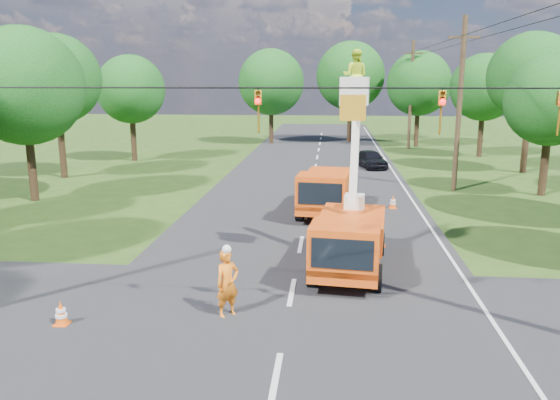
# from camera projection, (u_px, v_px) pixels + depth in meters

# --- Properties ---
(ground) EXTENTS (140.00, 140.00, 0.00)m
(ground) POSITION_uv_depth(u_px,v_px,m) (310.00, 194.00, 31.49)
(ground) COLOR #284414
(ground) RESTS_ON ground
(road_main) EXTENTS (12.00, 100.00, 0.06)m
(road_main) POSITION_uv_depth(u_px,v_px,m) (310.00, 194.00, 31.49)
(road_main) COLOR black
(road_main) RESTS_ON ground
(road_cross) EXTENTS (56.00, 10.00, 0.07)m
(road_cross) POSITION_uv_depth(u_px,v_px,m) (283.00, 338.00, 14.00)
(road_cross) COLOR black
(road_cross) RESTS_ON ground
(edge_line) EXTENTS (0.12, 90.00, 0.02)m
(edge_line) POSITION_uv_depth(u_px,v_px,m) (409.00, 196.00, 30.99)
(edge_line) COLOR silver
(edge_line) RESTS_ON ground
(bucket_truck) EXTENTS (2.82, 5.99, 7.45)m
(bucket_truck) POSITION_uv_depth(u_px,v_px,m) (350.00, 227.00, 18.55)
(bucket_truck) COLOR #EC4E10
(bucket_truck) RESTS_ON ground
(second_truck) EXTENTS (2.98, 6.34, 2.29)m
(second_truck) POSITION_uv_depth(u_px,v_px,m) (327.00, 190.00, 26.67)
(second_truck) COLOR #EC4E10
(second_truck) RESTS_ON ground
(ground_worker) EXTENTS (0.83, 0.81, 1.93)m
(ground_worker) POSITION_uv_depth(u_px,v_px,m) (227.00, 283.00, 15.10)
(ground_worker) COLOR orange
(ground_worker) RESTS_ON ground
(distant_car) EXTENTS (2.68, 4.24, 1.34)m
(distant_car) POSITION_uv_depth(u_px,v_px,m) (371.00, 159.00, 40.67)
(distant_car) COLOR black
(distant_car) RESTS_ON ground
(traffic_cone_2) EXTENTS (0.38, 0.38, 0.71)m
(traffic_cone_2) POSITION_uv_depth(u_px,v_px,m) (351.00, 250.00, 20.06)
(traffic_cone_2) COLOR #F2550C
(traffic_cone_2) RESTS_ON ground
(traffic_cone_3) EXTENTS (0.38, 0.38, 0.71)m
(traffic_cone_3) POSITION_uv_depth(u_px,v_px,m) (381.00, 238.00, 21.55)
(traffic_cone_3) COLOR #F2550C
(traffic_cone_3) RESTS_ON ground
(traffic_cone_4) EXTENTS (0.38, 0.38, 0.71)m
(traffic_cone_4) POSITION_uv_depth(u_px,v_px,m) (61.00, 313.00, 14.64)
(traffic_cone_4) COLOR #F2550C
(traffic_cone_4) RESTS_ON ground
(traffic_cone_7) EXTENTS (0.38, 0.38, 0.71)m
(traffic_cone_7) POSITION_uv_depth(u_px,v_px,m) (393.00, 202.00, 27.85)
(traffic_cone_7) COLOR #F2550C
(traffic_cone_7) RESTS_ON ground
(pole_right_mid) EXTENTS (1.80, 0.30, 10.00)m
(pole_right_mid) POSITION_uv_depth(u_px,v_px,m) (460.00, 104.00, 31.56)
(pole_right_mid) COLOR #4C3823
(pole_right_mid) RESTS_ON ground
(pole_right_far) EXTENTS (1.80, 0.30, 10.00)m
(pole_right_far) POSITION_uv_depth(u_px,v_px,m) (411.00, 94.00, 51.00)
(pole_right_far) COLOR #4C3823
(pole_right_far) RESTS_ON ground
(signal_span) EXTENTS (18.00, 0.29, 1.07)m
(signal_span) POSITION_uv_depth(u_px,v_px,m) (380.00, 107.00, 12.51)
(signal_span) COLOR black
(signal_span) RESTS_ON ground
(tree_left_d) EXTENTS (6.20, 6.20, 9.24)m
(tree_left_d) POSITION_uv_depth(u_px,v_px,m) (24.00, 86.00, 28.61)
(tree_left_d) COLOR #382616
(tree_left_d) RESTS_ON ground
(tree_left_e) EXTENTS (5.80, 5.80, 9.41)m
(tree_left_e) POSITION_uv_depth(u_px,v_px,m) (56.00, 79.00, 35.49)
(tree_left_e) COLOR #382616
(tree_left_e) RESTS_ON ground
(tree_left_f) EXTENTS (5.40, 5.40, 8.40)m
(tree_left_f) POSITION_uv_depth(u_px,v_px,m) (131.00, 89.00, 43.26)
(tree_left_f) COLOR #382616
(tree_left_f) RESTS_ON ground
(tree_right_c) EXTENTS (5.00, 5.00, 7.83)m
(tree_right_c) POSITION_uv_depth(u_px,v_px,m) (551.00, 101.00, 30.12)
(tree_right_c) COLOR #382616
(tree_right_c) RESTS_ON ground
(tree_right_d) EXTENTS (6.00, 6.00, 9.70)m
(tree_right_d) POSITION_uv_depth(u_px,v_px,m) (532.00, 76.00, 37.45)
(tree_right_d) COLOR #382616
(tree_right_d) RESTS_ON ground
(tree_right_e) EXTENTS (5.60, 5.60, 8.63)m
(tree_right_e) POSITION_uv_depth(u_px,v_px,m) (484.00, 87.00, 45.51)
(tree_right_e) COLOR #382616
(tree_right_e) RESTS_ON ground
(tree_far_a) EXTENTS (6.60, 6.60, 9.50)m
(tree_far_a) POSITION_uv_depth(u_px,v_px,m) (271.00, 82.00, 54.90)
(tree_far_a) COLOR #382616
(tree_far_a) RESTS_ON ground
(tree_far_b) EXTENTS (7.00, 7.00, 10.32)m
(tree_far_b) POSITION_uv_depth(u_px,v_px,m) (351.00, 76.00, 55.99)
(tree_far_b) COLOR #382616
(tree_far_b) RESTS_ON ground
(tree_far_c) EXTENTS (6.20, 6.20, 9.18)m
(tree_far_c) POSITION_uv_depth(u_px,v_px,m) (419.00, 84.00, 52.64)
(tree_far_c) COLOR #382616
(tree_far_c) RESTS_ON ground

